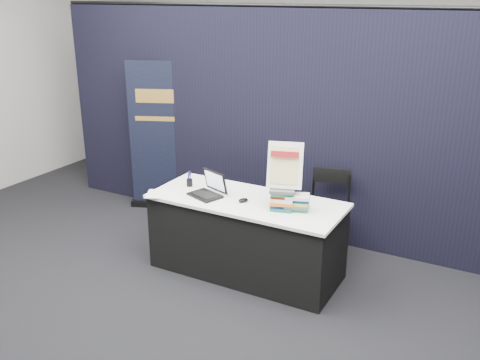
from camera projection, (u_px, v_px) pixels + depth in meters
name	position (u px, v px, depth m)	size (l,w,h in m)	color
floor	(217.00, 298.00, 4.71)	(8.00, 8.00, 0.00)	black
wall_back	(363.00, 52.00, 7.43)	(8.00, 0.02, 3.50)	#A5A29C
drape_partition	(293.00, 127.00, 5.63)	(6.00, 0.08, 2.40)	black
display_table	(246.00, 236.00, 5.04)	(1.80, 0.75, 0.75)	black
laptop	(207.00, 190.00, 4.99)	(0.35, 0.33, 0.23)	black
mouse	(243.00, 200.00, 4.85)	(0.06, 0.10, 0.03)	black
brochure_left	(164.00, 194.00, 5.03)	(0.33, 0.23, 0.00)	white
brochure_mid	(179.00, 188.00, 5.17)	(0.34, 0.24, 0.00)	silver
brochure_right	(190.00, 193.00, 5.07)	(0.30, 0.21, 0.00)	silver
pen_cup	(190.00, 183.00, 5.22)	(0.06, 0.06, 0.08)	black
book_stack_tall	(283.00, 199.00, 4.66)	(0.24, 0.22, 0.19)	#175950
book_stack_short	(297.00, 202.00, 4.65)	(0.24, 0.21, 0.14)	#217E42
info_sign	(285.00, 166.00, 4.58)	(0.33, 0.20, 0.41)	black
pullup_banner	(160.00, 145.00, 6.44)	(0.74, 0.39, 1.80)	black
stacking_chair	(325.00, 210.00, 5.35)	(0.47, 0.48, 0.88)	black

